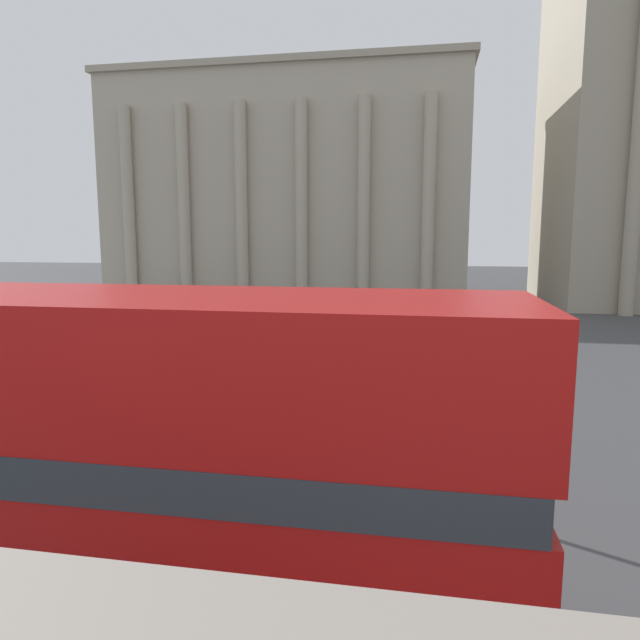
# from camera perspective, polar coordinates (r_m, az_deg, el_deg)

# --- Properties ---
(double_decker_bus) EXTENTS (10.20, 2.71, 4.33)m
(double_decker_bus) POSITION_cam_1_polar(r_m,az_deg,el_deg) (7.52, -22.17, -12.19)
(double_decker_bus) COLOR black
(double_decker_bus) RESTS_ON ground_plane
(plaza_building_left) EXTENTS (29.70, 11.68, 18.15)m
(plaza_building_left) POSITION_cam_1_polar(r_m,az_deg,el_deg) (49.41, -3.16, 13.05)
(plaza_building_left) COLOR #B2A893
(plaza_building_left) RESTS_ON ground_plane
(traffic_light_near) EXTENTS (0.42, 0.24, 3.83)m
(traffic_light_near) POSITION_cam_1_polar(r_m,az_deg,el_deg) (11.47, 4.41, -4.12)
(traffic_light_near) COLOR black
(traffic_light_near) RESTS_ON ground_plane
(traffic_light_mid) EXTENTS (0.42, 0.24, 3.25)m
(traffic_light_mid) POSITION_cam_1_polar(r_m,az_deg,el_deg) (17.33, 1.64, -1.08)
(traffic_light_mid) COLOR black
(traffic_light_mid) RESTS_ON ground_plane
(car_maroon) EXTENTS (4.20, 1.93, 1.35)m
(car_maroon) POSITION_cam_1_polar(r_m,az_deg,el_deg) (22.55, -0.18, -2.61)
(car_maroon) COLOR black
(car_maroon) RESTS_ON ground_plane
(car_black) EXTENTS (4.20, 1.93, 1.35)m
(car_black) POSITION_cam_1_polar(r_m,az_deg,el_deg) (27.12, -0.81, -0.76)
(car_black) COLOR black
(car_black) RESTS_ON ground_plane
(pedestrian_yellow) EXTENTS (0.32, 0.32, 1.71)m
(pedestrian_yellow) POSITION_cam_1_polar(r_m,az_deg,el_deg) (15.54, 3.89, -6.55)
(pedestrian_yellow) COLOR #282B33
(pedestrian_yellow) RESTS_ON ground_plane
(pedestrian_red) EXTENTS (0.32, 0.32, 1.75)m
(pedestrian_red) POSITION_cam_1_polar(r_m,az_deg,el_deg) (33.26, -3.81, 1.44)
(pedestrian_red) COLOR #282B33
(pedestrian_red) RESTS_ON ground_plane
(pedestrian_black) EXTENTS (0.32, 0.32, 1.76)m
(pedestrian_black) POSITION_cam_1_polar(r_m,az_deg,el_deg) (13.87, -1.93, -8.25)
(pedestrian_black) COLOR #282B33
(pedestrian_black) RESTS_ON ground_plane
(pedestrian_olive) EXTENTS (0.32, 0.32, 1.70)m
(pedestrian_olive) POSITION_cam_1_polar(r_m,az_deg,el_deg) (29.67, 18.65, 0.13)
(pedestrian_olive) COLOR #282B33
(pedestrian_olive) RESTS_ON ground_plane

